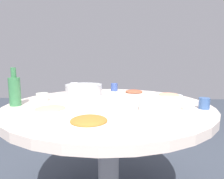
{
  "coord_description": "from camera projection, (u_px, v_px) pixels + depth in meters",
  "views": [
    {
      "loc": [
        1.24,
        0.07,
        1.02
      ],
      "look_at": [
        -0.03,
        0.02,
        0.83
      ],
      "focal_mm": 31.69,
      "sensor_mm": 36.0,
      "label": 1
    }
  ],
  "objects": [
    {
      "name": "dish_tofu_braise",
      "position": [
        89.0,
        123.0,
        0.81
      ],
      "size": [
        0.23,
        0.23,
        0.05
      ],
      "color": "white",
      "rests_on": "round_dining_table"
    },
    {
      "name": "dish_stirfry",
      "position": [
        134.0,
        93.0,
        1.6
      ],
      "size": [
        0.2,
        0.2,
        0.04
      ],
      "color": "silver",
      "rests_on": "round_dining_table"
    },
    {
      "name": "round_dining_table",
      "position": [
        108.0,
        120.0,
        1.29
      ],
      "size": [
        1.28,
        1.28,
        0.75
      ],
      "color": "#99999E",
      "rests_on": "ground"
    },
    {
      "name": "tea_cup_near",
      "position": [
        114.0,
        87.0,
        1.78
      ],
      "size": [
        0.06,
        0.06,
        0.07
      ],
      "primitive_type": "cylinder",
      "color": "#354D9B",
      "rests_on": "round_dining_table"
    },
    {
      "name": "tea_cup_side",
      "position": [
        42.0,
        97.0,
        1.34
      ],
      "size": [
        0.08,
        0.08,
        0.05
      ],
      "primitive_type": "cylinder",
      "color": "silver",
      "rests_on": "round_dining_table"
    },
    {
      "name": "tea_cup_far",
      "position": [
        204.0,
        103.0,
        1.12
      ],
      "size": [
        0.06,
        0.06,
        0.06
      ],
      "primitive_type": "cylinder",
      "color": "#375790",
      "rests_on": "round_dining_table"
    },
    {
      "name": "dish_noodles",
      "position": [
        50.0,
        110.0,
        1.03
      ],
      "size": [
        0.2,
        0.2,
        0.04
      ],
      "color": "white",
      "rests_on": "round_dining_table"
    },
    {
      "name": "rice_bowl",
      "position": [
        84.0,
        89.0,
        1.58
      ],
      "size": [
        0.29,
        0.29,
        0.09
      ],
      "color": "#B2B5BA",
      "rests_on": "round_dining_table"
    },
    {
      "name": "soup_bowl",
      "position": [
        162.0,
        106.0,
        1.08
      ],
      "size": [
        0.25,
        0.25,
        0.06
      ],
      "color": "white",
      "rests_on": "round_dining_table"
    },
    {
      "name": "dish_shrimp",
      "position": [
        169.0,
        96.0,
        1.43
      ],
      "size": [
        0.2,
        0.2,
        0.04
      ],
      "color": "silver",
      "rests_on": "round_dining_table"
    },
    {
      "name": "green_bottle",
      "position": [
        15.0,
        90.0,
        1.2
      ],
      "size": [
        0.07,
        0.07,
        0.23
      ],
      "color": "#367646",
      "rests_on": "round_dining_table"
    }
  ]
}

